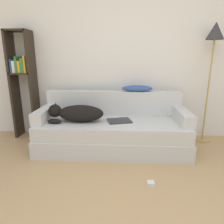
% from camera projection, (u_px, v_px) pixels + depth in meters
% --- Properties ---
extents(wall_back, '(7.53, 0.06, 2.70)m').
position_uv_depth(wall_back, '(131.00, 51.00, 3.06)').
color(wall_back, silver).
rests_on(wall_back, ground_plane).
extents(couch, '(2.03, 0.81, 0.41)m').
position_uv_depth(couch, '(112.00, 135.00, 2.79)').
color(couch, silver).
rests_on(couch, ground_plane).
extents(couch_backrest, '(1.99, 0.15, 0.36)m').
position_uv_depth(couch_backrest, '(114.00, 103.00, 3.01)').
color(couch_backrest, silver).
rests_on(couch_backrest, couch).
extents(couch_arm_left, '(0.15, 0.62, 0.16)m').
position_uv_depth(couch_arm_left, '(45.00, 114.00, 2.76)').
color(couch_arm_left, silver).
rests_on(couch_arm_left, couch).
extents(couch_arm_right, '(0.15, 0.62, 0.16)m').
position_uv_depth(couch_arm_right, '(183.00, 116.00, 2.66)').
color(couch_arm_right, silver).
rests_on(couch_arm_right, couch).
extents(dog, '(0.75, 0.29, 0.25)m').
position_uv_depth(dog, '(77.00, 113.00, 2.68)').
color(dog, black).
rests_on(dog, couch).
extents(laptop, '(0.36, 0.31, 0.02)m').
position_uv_depth(laptop, '(119.00, 121.00, 2.71)').
color(laptop, '#2D2D30').
rests_on(laptop, couch).
extents(throw_pillow, '(0.45, 0.17, 0.09)m').
position_uv_depth(throw_pillow, '(137.00, 88.00, 2.91)').
color(throw_pillow, '#335199').
rests_on(throw_pillow, couch_backrest).
extents(bookshelf, '(0.35, 0.26, 1.64)m').
position_uv_depth(bookshelf, '(23.00, 79.00, 3.09)').
color(bookshelf, '#2D2319').
rests_on(bookshelf, ground_plane).
extents(floor_lamp, '(0.24, 0.24, 1.72)m').
position_uv_depth(floor_lamp, '(214.00, 45.00, 2.75)').
color(floor_lamp, tan).
rests_on(floor_lamp, ground_plane).
extents(power_adapter, '(0.07, 0.07, 0.03)m').
position_uv_depth(power_adapter, '(151.00, 183.00, 2.02)').
color(power_adapter, silver).
rests_on(power_adapter, ground_plane).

